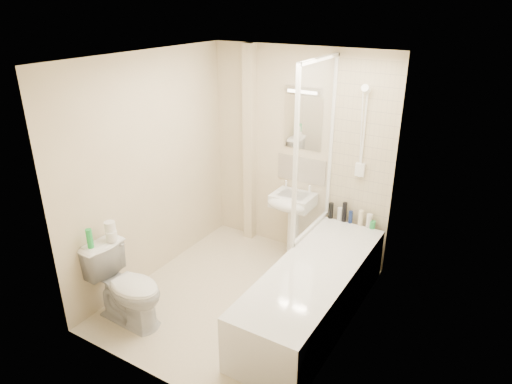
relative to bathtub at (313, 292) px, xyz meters
The scene contains 26 objects.
floor 0.81m from the bathtub, behind, with size 2.50×2.50×0.00m, color beige.
wall_back 1.64m from the bathtub, 123.22° to the left, with size 2.20×0.02×2.40m, color beige.
wall_left 2.06m from the bathtub, behind, with size 0.02×2.50×2.40m, color beige.
wall_right 0.98m from the bathtub, 16.63° to the right, with size 0.02×2.50×2.40m, color beige.
ceiling 2.24m from the bathtub, behind, with size 2.20×2.50×0.02m, color white.
tile_back 1.60m from the bathtub, 90.00° to the left, with size 0.70×0.01×1.75m, color beige.
tile_right 1.19m from the bathtub, ahead, with size 0.01×2.10×1.75m, color beige.
pipe_boxing 1.97m from the bathtub, 141.61° to the left, with size 0.12×0.12×2.40m, color beige.
splashback 1.53m from the bathtub, 121.65° to the left, with size 0.60×0.01×0.30m, color beige.
mirror 1.86m from the bathtub, 121.70° to the left, with size 0.46×0.01×0.60m, color white.
strip_light 2.12m from the bathtub, 122.23° to the left, with size 0.42×0.07×0.07m, color silver.
bathtub is the anchor object (origin of this frame).
shower_screen 1.40m from the bathtub, 116.77° to the left, with size 0.04×0.92×1.80m.
shower_fixture 1.66m from the bathtub, 90.09° to the left, with size 0.10×0.16×0.99m.
pedestal_sink 1.20m from the bathtub, 127.60° to the left, with size 0.46×0.45×0.90m.
bottle_black_a 1.15m from the bathtub, 104.67° to the left, with size 0.06×0.06×0.18m, color black.
bottle_white_a 1.12m from the bathtub, 99.02° to the left, with size 0.06×0.06×0.15m, color silver.
bottle_black_b 1.13m from the bathtub, 96.34° to the left, with size 0.05×0.05×0.23m, color black.
bottle_blue 1.11m from the bathtub, 92.24° to the left, with size 0.04×0.04×0.14m, color navy.
bottle_cream 1.11m from the bathtub, 86.05° to the left, with size 0.05×0.05×0.18m, color beige.
bottle_white_b 1.12m from the bathtub, 80.94° to the left, with size 0.06×0.06×0.15m, color silver.
bottle_green 1.12m from the bathtub, 78.85° to the left, with size 0.06×0.06×0.08m, color green.
toilet 1.74m from the bathtub, 147.67° to the right, with size 0.76×0.45×0.76m, color white.
toilet_roll_lower 1.96m from the bathtub, 153.43° to the right, with size 0.11×0.11×0.09m, color white.
toilet_roll_upper 2.00m from the bathtub, 153.88° to the right, with size 0.10×0.10×0.09m, color white.
green_bottle 2.12m from the bathtub, 149.42° to the right, with size 0.06×0.06×0.19m, color green.
Camera 1 is at (2.14, -3.26, 2.85)m, focal length 32.00 mm.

